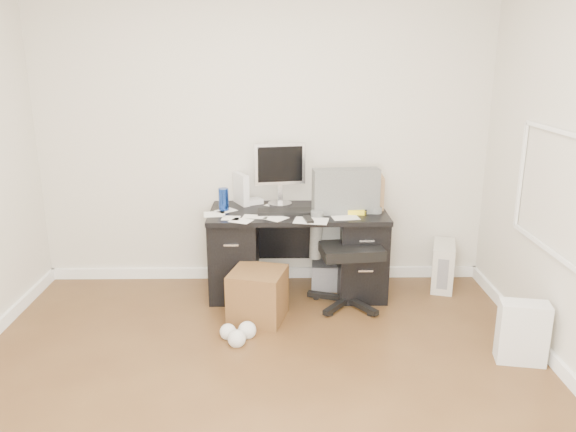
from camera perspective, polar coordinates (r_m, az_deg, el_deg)
name	(u,v)px	position (r m, az deg, el deg)	size (l,w,h in m)	color
ground	(257,403)	(3.59, -3.20, -18.46)	(4.00, 4.00, 0.00)	#4C3018
room_shell	(258,128)	(3.00, -3.06, 8.87)	(4.02, 4.02, 2.71)	silver
desk	(298,249)	(4.89, 1.00, -3.42)	(1.50, 0.70, 0.75)	black
loose_papers	(274,212)	(4.73, -1.39, 0.38)	(1.10, 0.60, 0.00)	silver
lcd_monitor	(280,174)	(4.90, -0.84, 4.29)	(0.44, 0.25, 0.56)	silver
keyboard	(288,212)	(4.70, -0.04, 0.45)	(0.50, 0.17, 0.03)	black
computer_mouse	(339,209)	(4.75, 5.20, 0.69)	(0.05, 0.05, 0.05)	silver
travel_mug	(224,199)	(4.80, -6.55, 1.69)	(0.08, 0.08, 0.19)	navy
white_binder	(241,189)	(4.98, -4.79, 2.76)	(0.11, 0.24, 0.28)	silver
magazine_file	(377,192)	(4.91, 9.07, 2.45)	(0.12, 0.24, 0.28)	#9B7B4B
pen_cup	(351,189)	(5.03, 6.37, 2.73)	(0.11, 0.11, 0.25)	#562D18
yellow_book	(355,209)	(4.78, 6.87, 0.69)	(0.18, 0.23, 0.04)	yellow
paper_remote	(311,219)	(4.49, 2.36, -0.36)	(0.27, 0.22, 0.02)	silver
office_chair	(349,241)	(4.63, 6.27, -2.49)	(0.64, 0.64, 1.12)	#4C4E4C
pc_tower	(443,266)	(5.25, 15.46, -4.87)	(0.18, 0.41, 0.41)	beige
shopping_bag	(522,333)	(4.20, 22.71, -10.87)	(0.32, 0.23, 0.44)	silver
wicker_basket	(258,295)	(4.48, -3.07, -8.00)	(0.41, 0.41, 0.41)	#493016
desk_printer	(333,274)	(5.14, 4.63, -5.87)	(0.39, 0.32, 0.23)	slate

